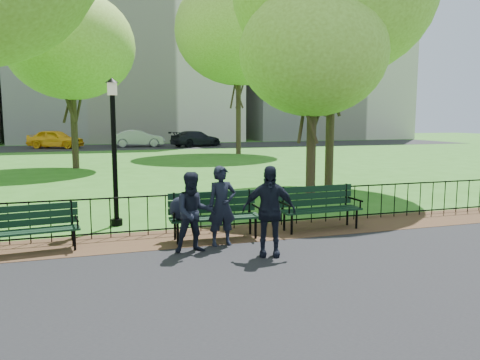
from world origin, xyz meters
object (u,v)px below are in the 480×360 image
object	(u,v)px
lamppost	(114,146)
tree_near_e	(313,53)
park_bench_right_a	(319,203)
park_bench_main	(200,209)
sedan_silver	(138,138)
sedan_dark	(196,139)
park_bench_left_a	(31,223)
taxi	(56,139)
person_left	(222,206)
person_mid	(194,212)
person_right	(269,211)
tree_far_e	(238,30)
tree_far_c	(70,45)

from	to	relation	value
lamppost	tree_near_e	bearing A→B (deg)	22.43
park_bench_right_a	park_bench_main	bearing A→B (deg)	-178.75
sedan_silver	tree_near_e	bearing A→B (deg)	-173.86
sedan_silver	sedan_dark	size ratio (longest dim) A/B	0.95
sedan_dark	park_bench_left_a	bearing A→B (deg)	139.00
taxi	sedan_silver	world-z (taller)	taxi
park_bench_left_a	lamppost	bearing A→B (deg)	41.32
person_left	taxi	xyz separation A→B (m)	(-5.46, 34.20, -0.01)
lamppost	park_bench_right_a	bearing A→B (deg)	-22.24
park_bench_right_a	person_mid	distance (m)	3.33
lamppost	park_bench_main	bearing A→B (deg)	-51.26
person_right	tree_near_e	bearing A→B (deg)	76.08
park_bench_main	tree_far_e	bearing A→B (deg)	71.99
park_bench_right_a	lamppost	size ratio (longest dim) A/B	0.56
park_bench_main	park_bench_left_a	world-z (taller)	park_bench_main
park_bench_right_a	person_right	bearing A→B (deg)	-141.21
tree_near_e	person_mid	xyz separation A→B (m)	(-5.17, -5.51, -3.89)
taxi	lamppost	bearing A→B (deg)	-149.08
tree_far_c	person_mid	world-z (taller)	tree_far_c
park_bench_right_a	tree_far_c	bearing A→B (deg)	107.67
park_bench_main	person_left	world-z (taller)	person_left
person_right	taxi	world-z (taller)	person_right
tree_far_c	person_left	xyz separation A→B (m)	(3.31, -16.66, -5.40)
sedan_silver	person_right	bearing A→B (deg)	178.76
lamppost	person_right	bearing A→B (deg)	-53.03
person_left	tree_near_e	bearing A→B (deg)	45.37
person_right	person_mid	bearing A→B (deg)	171.96
person_mid	sedan_dark	bearing A→B (deg)	76.91
tree_far_e	person_left	distance (m)	25.95
tree_near_e	person_left	world-z (taller)	tree_near_e
park_bench_left_a	taxi	xyz separation A→B (m)	(-1.81, 33.54, 0.24)
park_bench_left_a	park_bench_right_a	xyz separation A→B (m)	(6.17, 0.03, 0.06)
park_bench_main	park_bench_left_a	size ratio (longest dim) A/B	1.09
taxi	person_right	bearing A→B (deg)	-145.51
lamppost	person_right	distance (m)	4.47
sedan_dark	person_left	bearing A→B (deg)	145.28
taxi	sedan_silver	size ratio (longest dim) A/B	1.01
park_bench_right_a	person_right	xyz separation A→B (m)	(-1.87, -1.64, 0.24)
tree_near_e	person_right	distance (m)	8.21
person_mid	person_right	xyz separation A→B (m)	(1.30, -0.64, 0.07)
taxi	sedan_dark	world-z (taller)	taxi
lamppost	sedan_silver	distance (m)	31.75
park_bench_left_a	person_right	xyz separation A→B (m)	(4.30, -1.61, 0.30)
park_bench_main	taxi	xyz separation A→B (m)	(-5.11, 33.70, 0.13)
tree_far_c	person_right	distance (m)	18.83
person_left	tree_far_c	bearing A→B (deg)	97.66
park_bench_main	sedan_silver	size ratio (longest dim) A/B	0.42
tree_near_e	person_mid	bearing A→B (deg)	-133.21
tree_far_e	taxi	world-z (taller)	tree_far_e
person_mid	taxi	world-z (taller)	taxi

